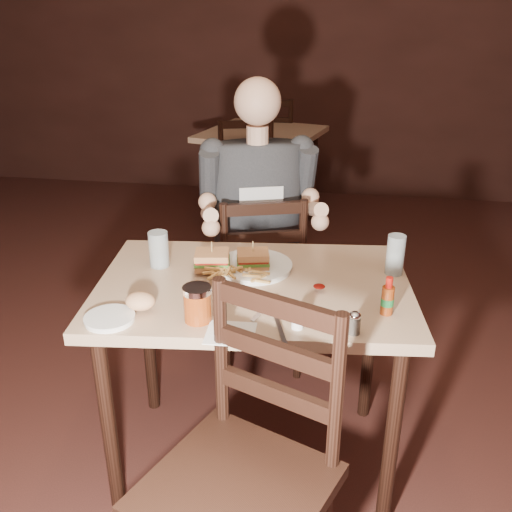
% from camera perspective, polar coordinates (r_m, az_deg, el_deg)
% --- Properties ---
extents(room_shell, '(7.00, 7.00, 7.00)m').
position_cam_1_polar(room_shell, '(1.80, -10.01, 15.71)').
color(room_shell, black).
rests_on(room_shell, ground).
extents(main_table, '(1.14, 0.82, 0.77)m').
position_cam_1_polar(main_table, '(2.00, -0.24, -5.15)').
color(main_table, tan).
rests_on(main_table, ground).
extents(bg_table, '(0.97, 0.97, 0.77)m').
position_cam_1_polar(bg_table, '(4.34, 0.56, 11.22)').
color(bg_table, tan).
rests_on(bg_table, ground).
extents(chair_far, '(0.54, 0.56, 0.90)m').
position_cam_1_polar(chair_far, '(2.69, 0.11, -2.39)').
color(chair_far, black).
rests_on(chair_far, ground).
extents(chair_near, '(0.60, 0.62, 0.97)m').
position_cam_1_polar(chair_near, '(1.61, -2.02, -22.28)').
color(chair_near, black).
rests_on(chair_near, ground).
extents(bg_chair_far, '(0.44, 0.48, 0.95)m').
position_cam_1_polar(bg_chair_far, '(4.92, 1.56, 10.30)').
color(bg_chair_far, black).
rests_on(bg_chair_far, ground).
extents(bg_chair_near, '(0.53, 0.56, 0.92)m').
position_cam_1_polar(bg_chair_near, '(3.88, -0.71, 6.25)').
color(bg_chair_near, black).
rests_on(bg_chair_near, ground).
extents(diner, '(0.63, 0.55, 0.91)m').
position_cam_1_polar(diner, '(2.47, 0.28, 6.89)').
color(diner, '#2E2F34').
rests_on(diner, chair_far).
extents(dinner_plate, '(0.30, 0.30, 0.02)m').
position_cam_1_polar(dinner_plate, '(2.05, -0.24, -1.13)').
color(dinner_plate, white).
rests_on(dinner_plate, main_table).
extents(sandwich_left, '(0.13, 0.12, 0.10)m').
position_cam_1_polar(sandwich_left, '(2.02, -4.42, 0.16)').
color(sandwich_left, tan).
rests_on(sandwich_left, dinner_plate).
extents(sandwich_right, '(0.13, 0.11, 0.10)m').
position_cam_1_polar(sandwich_right, '(2.01, -0.31, 0.15)').
color(sandwich_right, tan).
rests_on(sandwich_right, dinner_plate).
extents(fries_pile, '(0.26, 0.20, 0.04)m').
position_cam_1_polar(fries_pile, '(1.96, -1.86, -1.52)').
color(fries_pile, tan).
rests_on(fries_pile, dinner_plate).
extents(ketchup_dollop, '(0.04, 0.04, 0.01)m').
position_cam_1_polar(ketchup_dollop, '(1.90, 6.33, -3.04)').
color(ketchup_dollop, maroon).
rests_on(ketchup_dollop, dinner_plate).
extents(glass_left, '(0.08, 0.08, 0.13)m').
position_cam_1_polar(glass_left, '(2.08, -9.70, 0.67)').
color(glass_left, silver).
rests_on(glass_left, main_table).
extents(glass_right, '(0.07, 0.07, 0.14)m').
position_cam_1_polar(glass_right, '(2.05, 13.77, 0.12)').
color(glass_right, silver).
rests_on(glass_right, main_table).
extents(hot_sauce, '(0.04, 0.04, 0.12)m').
position_cam_1_polar(hot_sauce, '(1.79, 13.05, -3.90)').
color(hot_sauce, maroon).
rests_on(hot_sauce, main_table).
extents(salt_shaker, '(0.04, 0.04, 0.07)m').
position_cam_1_polar(salt_shaker, '(1.68, 4.17, -6.23)').
color(salt_shaker, white).
rests_on(salt_shaker, main_table).
extents(pepper_shaker, '(0.04, 0.04, 0.07)m').
position_cam_1_polar(pepper_shaker, '(1.68, 9.81, -6.67)').
color(pepper_shaker, '#38332D').
rests_on(pepper_shaker, main_table).
extents(syrup_dispenser, '(0.10, 0.10, 0.11)m').
position_cam_1_polar(syrup_dispenser, '(1.72, -5.87, -4.78)').
color(syrup_dispenser, maroon).
rests_on(syrup_dispenser, main_table).
extents(napkin, '(0.15, 0.14, 0.00)m').
position_cam_1_polar(napkin, '(1.67, -2.57, -7.73)').
color(napkin, white).
rests_on(napkin, main_table).
extents(knife, '(0.08, 0.21, 0.01)m').
position_cam_1_polar(knife, '(1.70, 2.32, -7.04)').
color(knife, silver).
rests_on(knife, napkin).
extents(fork, '(0.06, 0.17, 0.01)m').
position_cam_1_polar(fork, '(1.79, 0.89, -5.19)').
color(fork, silver).
rests_on(fork, napkin).
extents(side_plate, '(0.16, 0.16, 0.01)m').
position_cam_1_polar(side_plate, '(1.78, -14.42, -6.16)').
color(side_plate, white).
rests_on(side_plate, main_table).
extents(bread_roll, '(0.10, 0.09, 0.06)m').
position_cam_1_polar(bread_roll, '(1.80, -11.49, -4.44)').
color(bread_roll, tan).
rests_on(bread_roll, side_plate).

